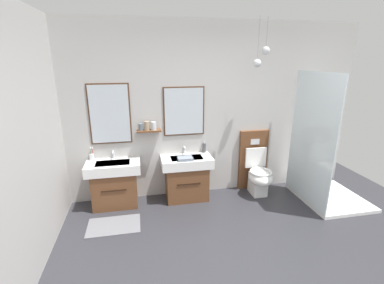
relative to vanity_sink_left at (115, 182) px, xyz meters
name	(u,v)px	position (x,y,z in m)	size (l,w,h in m)	color
wall_back	(211,111)	(1.52, 0.24, 0.97)	(4.66, 0.50, 2.66)	#B7B5B2
bath_mat	(114,226)	(0.00, -0.57, -0.36)	(0.68, 0.44, 0.01)	slate
vanity_sink_left	(115,182)	(0.00, 0.00, 0.00)	(0.77, 0.45, 0.68)	brown
tap_on_left_sink	(113,154)	(0.00, 0.16, 0.39)	(0.03, 0.13, 0.11)	silver
vanity_sink_right	(186,176)	(1.08, 0.00, 0.00)	(0.77, 0.45, 0.68)	brown
tap_on_right_sink	(185,149)	(1.08, 0.16, 0.39)	(0.03, 0.13, 0.11)	silver
toilet	(257,170)	(2.23, -0.02, 0.01)	(0.48, 0.62, 1.00)	brown
toothbrush_cup	(92,156)	(-0.30, 0.15, 0.38)	(0.07, 0.07, 0.20)	silver
soap_dispenser	(204,148)	(1.39, 0.16, 0.40)	(0.06, 0.06, 0.19)	#4C4C51
folded_hand_towel	(185,159)	(1.04, -0.12, 0.34)	(0.22, 0.16, 0.04)	gray
shower_tray	(323,176)	(3.09, -0.49, 0.05)	(0.92, 1.03, 1.95)	white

